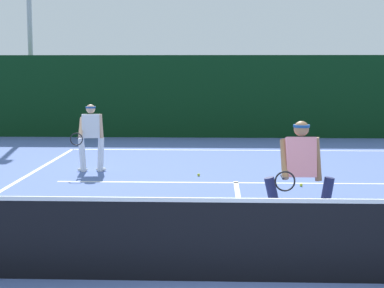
# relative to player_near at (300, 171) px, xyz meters

# --- Properties ---
(ground_plane) EXTENTS (80.00, 80.00, 0.00)m
(ground_plane) POSITION_rel_player_near_xyz_m (-0.83, -2.21, -0.93)
(ground_plane) COLOR #5169AB
(court_line_baseline_far) EXTENTS (9.45, 0.10, 0.01)m
(court_line_baseline_far) POSITION_rel_player_near_xyz_m (-0.83, 9.26, -0.93)
(court_line_baseline_far) COLOR white
(court_line_baseline_far) RESTS_ON ground_plane
(court_line_service) EXTENTS (7.71, 0.10, 0.01)m
(court_line_service) POSITION_rel_player_near_xyz_m (-0.83, 4.03, -0.93)
(court_line_service) COLOR white
(court_line_service) RESTS_ON ground_plane
(court_line_centre) EXTENTS (0.10, 6.40, 0.01)m
(court_line_centre) POSITION_rel_player_near_xyz_m (-0.83, 0.99, -0.93)
(court_line_centre) COLOR white
(court_line_centre) RESTS_ON ground_plane
(tennis_net) EXTENTS (10.37, 0.09, 1.05)m
(tennis_net) POSITION_rel_player_near_xyz_m (-0.83, -2.21, -0.42)
(tennis_net) COLOR #1E4723
(tennis_net) RESTS_ON ground_plane
(player_near) EXTENTS (1.05, 0.84, 1.69)m
(player_near) POSITION_rel_player_near_xyz_m (0.00, 0.00, 0.00)
(player_near) COLOR #1E234C
(player_near) RESTS_ON ground_plane
(player_far) EXTENTS (0.71, 0.89, 1.59)m
(player_far) POSITION_rel_player_near_xyz_m (-4.20, 5.36, -0.06)
(player_far) COLOR silver
(player_far) RESTS_ON ground_plane
(tennis_ball) EXTENTS (0.07, 0.07, 0.07)m
(tennis_ball) POSITION_rel_player_near_xyz_m (-1.65, 4.81, -0.90)
(tennis_ball) COLOR #D1E033
(tennis_ball) RESTS_ON ground_plane
(tennis_ball_extra) EXTENTS (0.07, 0.07, 0.07)m
(tennis_ball_extra) POSITION_rel_player_near_xyz_m (0.51, 3.67, -0.90)
(tennis_ball_extra) COLOR #D1E033
(tennis_ball_extra) RESTS_ON ground_plane
(back_fence_windscreen) EXTENTS (20.88, 0.12, 2.84)m
(back_fence_windscreen) POSITION_rel_player_near_xyz_m (-0.83, 12.58, 0.49)
(back_fence_windscreen) COLOR black
(back_fence_windscreen) RESTS_ON ground_plane
(light_pole) EXTENTS (0.55, 0.44, 7.70)m
(light_pole) POSITION_rel_player_near_xyz_m (-8.16, 14.12, 3.77)
(light_pole) COLOR #9EA39E
(light_pole) RESTS_ON ground_plane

